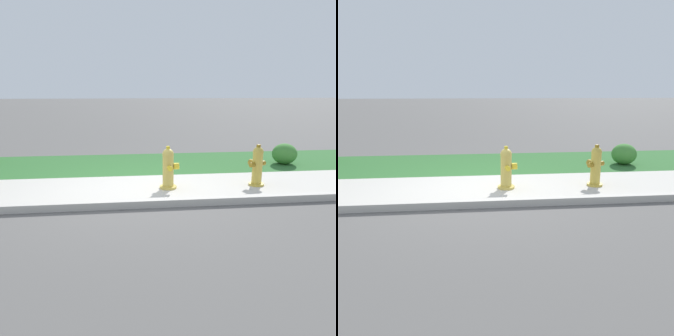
{
  "view_description": "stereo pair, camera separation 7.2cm",
  "coord_description": "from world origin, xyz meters",
  "views": [
    {
      "loc": [
        0.04,
        -5.88,
        1.82
      ],
      "look_at": [
        0.71,
        -0.07,
        0.4
      ],
      "focal_mm": 35.0,
      "sensor_mm": 36.0,
      "label": 1
    },
    {
      "loc": [
        0.11,
        -5.89,
        1.82
      ],
      "look_at": [
        0.71,
        -0.07,
        0.4
      ],
      "focal_mm": 35.0,
      "sensor_mm": 36.0,
      "label": 2
    }
  ],
  "objects": [
    {
      "name": "fire_hydrant_near_corner",
      "position": [
        0.71,
        -0.05,
        0.39
      ],
      "size": [
        0.37,
        0.39,
        0.8
      ],
      "rotation": [
        0.0,
        0.0,
        4.81
      ],
      "color": "gold",
      "rests_on": "ground"
    },
    {
      "name": "sidewalk_pavement",
      "position": [
        0.0,
        0.0,
        0.01
      ],
      "size": [
        18.0,
        1.81,
        0.01
      ],
      "primitive_type": "cube",
      "color": "#BCB7AD",
      "rests_on": "ground"
    },
    {
      "name": "street_curb",
      "position": [
        0.0,
        -0.99,
        0.06
      ],
      "size": [
        18.0,
        0.16,
        0.12
      ],
      "primitive_type": "cube",
      "color": "#BCB7AD",
      "rests_on": "ground"
    },
    {
      "name": "ground_plane",
      "position": [
        0.0,
        0.0,
        0.0
      ],
      "size": [
        120.0,
        120.0,
        0.0
      ],
      "primitive_type": "plane",
      "color": "#5B5956"
    },
    {
      "name": "shrub_bush_mid_verge",
      "position": [
        3.81,
        1.68,
        0.25
      ],
      "size": [
        0.6,
        0.6,
        0.51
      ],
      "color": "#3D7F33",
      "rests_on": "ground"
    },
    {
      "name": "fire_hydrant_far_end",
      "position": [
        2.42,
        -0.05,
        0.39
      ],
      "size": [
        0.37,
        0.35,
        0.8
      ],
      "rotation": [
        0.0,
        0.0,
        0.43
      ],
      "color": "gold",
      "rests_on": "ground"
    },
    {
      "name": "grass_verge",
      "position": [
        0.0,
        2.13,
        0.0
      ],
      "size": [
        18.0,
        2.45,
        0.01
      ],
      "primitive_type": "cube",
      "color": "#2D662D",
      "rests_on": "ground"
    }
  ]
}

